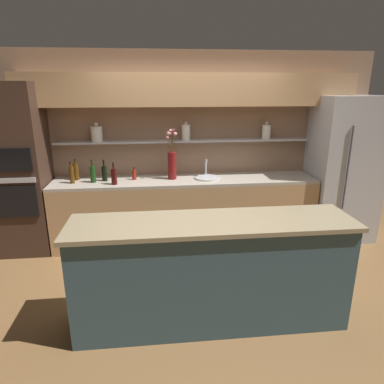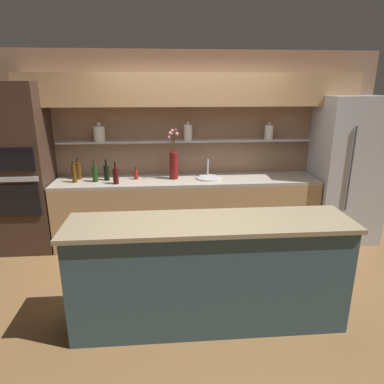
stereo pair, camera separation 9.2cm
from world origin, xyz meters
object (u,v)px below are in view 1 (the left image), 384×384
Objects in this scene: sink_fixture at (207,177)px; bottle_wine_0 at (114,176)px; bottle_spirit_1 at (76,171)px; oven_tower at (18,171)px; bottle_wine_4 at (93,174)px; bottle_wine_3 at (104,173)px; bottle_sauce_5 at (134,175)px; refrigerator at (343,169)px; flower_vase at (172,162)px; bottle_spirit_2 at (72,174)px.

bottle_wine_0 reaches higher than sink_fixture.
bottle_spirit_1 is (-1.77, 0.12, 0.10)m from sink_fixture.
oven_tower reaches higher than bottle_wine_0.
bottle_wine_4 reaches higher than bottle_wine_0.
bottle_wine_4 is at bearing 155.10° from bottle_wine_0.
bottle_wine_0 is (-1.23, -0.17, 0.09)m from sink_fixture.
bottle_wine_3 is at bearing 1.92° from oven_tower.
bottle_sauce_5 is at bearing -5.16° from bottle_spirit_1.
bottle_spirit_1 is 1.67× the size of bottle_sauce_5.
bottle_spirit_1 is at bearing 166.80° from bottle_wine_3.
refrigerator is 2.43m from flower_vase.
bottle_wine_4 is (0.26, 0.01, -0.01)m from bottle_spirit_2.
bottle_sauce_5 is (0.53, 0.08, -0.04)m from bottle_wine_4.
oven_tower is 7.47× the size of bottle_wine_0.
refrigerator is 5.94× the size of sink_fixture.
bottle_spirit_1 is (-1.29, 0.09, -0.11)m from flower_vase.
bottle_spirit_2 is at bearing -169.20° from bottle_wine_3.
bottle_wine_0 is at bearing -12.09° from bottle_spirit_2.
bottle_sauce_5 is (-2.93, 0.09, -0.02)m from refrigerator.
flower_vase reaches higher than bottle_spirit_2.
flower_vase is 1.32m from bottle_spirit_2.
oven_tower reaches higher than sink_fixture.
refrigerator is 3.46m from bottle_wine_4.
bottle_wine_4 is (0.25, -0.15, -0.01)m from bottle_spirit_1.
refrigerator reaches higher than flower_vase.
bottle_spirit_2 is at bearing -179.93° from refrigerator.
bottle_wine_3 reaches higher than bottle_sauce_5.
bottle_spirit_2 is (-1.31, -0.08, -0.11)m from flower_vase.
bottle_wine_0 is (-3.18, -0.12, 0.02)m from refrigerator.
bottle_sauce_5 is (-0.99, 0.05, 0.05)m from sink_fixture.
bottle_spirit_2 is (0.68, -0.04, -0.05)m from oven_tower.
bottle_wine_3 is (-0.90, 0.00, -0.13)m from flower_vase.
bottle_sauce_5 is (0.78, -0.07, -0.05)m from bottle_spirit_1.
bottle_wine_3 is (-0.15, 0.20, -0.00)m from bottle_wine_0.
flower_vase is 4.02× the size of bottle_sauce_5.
bottle_spirit_1 is at bearing 84.07° from bottle_spirit_2.
bottle_wine_3 is at bearing 179.98° from flower_vase.
bottle_spirit_2 is (-1.79, -0.05, 0.10)m from sink_fixture.
oven_tower is 1.99m from flower_vase.
bottle_spirit_1 is 0.93× the size of bottle_wine_4.
refrigerator is 0.92× the size of oven_tower.
bottle_spirit_2 is 1.69× the size of bottle_sauce_5.
oven_tower reaches higher than flower_vase.
bottle_spirit_2 is (-0.55, 0.12, 0.02)m from bottle_wine_0.
flower_vase is 0.54m from bottle_sauce_5.
sink_fixture reaches higher than bottle_sauce_5.
flower_vase is 1.30m from bottle_spirit_1.
oven_tower is at bearing -178.96° from flower_vase.
bottle_wine_3 is 0.15m from bottle_wine_4.
flower_vase is 2.01× the size of sink_fixture.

